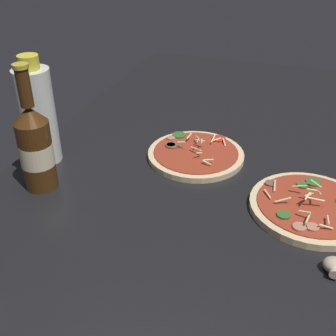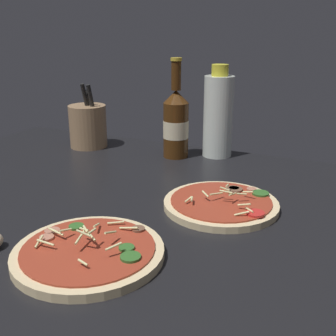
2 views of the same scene
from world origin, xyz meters
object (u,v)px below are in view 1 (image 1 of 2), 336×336
(beer_bottle, at_px, (35,146))
(pizza_far, at_px, (196,154))
(pizza_near, at_px, (310,207))
(mushroom_left, at_px, (335,266))
(oil_bottle, at_px, (38,115))

(beer_bottle, bearing_deg, pizza_far, -50.95)
(pizza_near, relative_size, mushroom_left, 5.98)
(mushroom_left, bearing_deg, oil_bottle, 75.95)
(pizza_far, bearing_deg, beer_bottle, 129.05)
(pizza_far, bearing_deg, oil_bottle, 110.40)
(beer_bottle, bearing_deg, mushroom_left, -96.05)
(pizza_far, distance_m, mushroom_left, 0.42)
(beer_bottle, bearing_deg, oil_bottle, 30.14)
(mushroom_left, bearing_deg, pizza_near, 15.90)
(beer_bottle, relative_size, mushroom_left, 6.71)
(beer_bottle, xyz_separation_m, oil_bottle, (0.10, 0.06, 0.02))
(pizza_far, distance_m, beer_bottle, 0.37)
(pizza_near, height_order, pizza_far, pizza_near)
(beer_bottle, distance_m, mushroom_left, 0.60)
(oil_bottle, relative_size, mushroom_left, 6.26)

